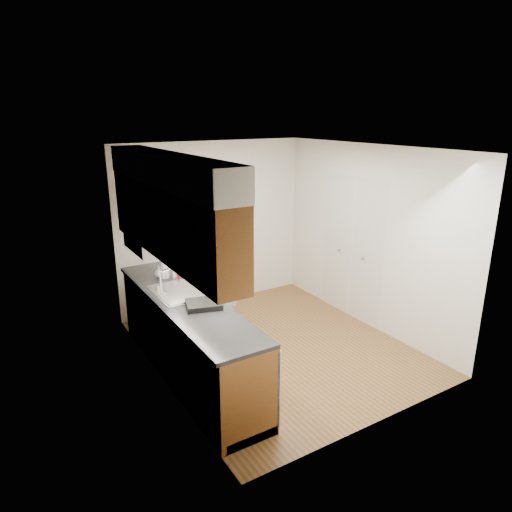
{
  "coord_description": "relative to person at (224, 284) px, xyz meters",
  "views": [
    {
      "loc": [
        -2.94,
        -4.35,
        2.88
      ],
      "look_at": [
        -0.15,
        0.25,
        1.19
      ],
      "focal_mm": 32.0,
      "sensor_mm": 36.0,
      "label": 1
    }
  ],
  "objects": [
    {
      "name": "floor",
      "position": [
        0.57,
        -0.3,
        -0.89
      ],
      "size": [
        3.5,
        3.5,
        0.0
      ],
      "primitive_type": "plane",
      "color": "brown",
      "rests_on": "ground"
    },
    {
      "name": "closet_door",
      "position": [
        2.06,
        0.0,
        0.14
      ],
      "size": [
        0.02,
        1.22,
        2.05
      ],
      "primitive_type": "cube",
      "color": "white",
      "rests_on": "wall_right"
    },
    {
      "name": "ceiling",
      "position": [
        0.57,
        -0.3,
        1.61
      ],
      "size": [
        3.5,
        3.5,
        0.0
      ],
      "primitive_type": "plane",
      "rotation": [
        3.14,
        0.0,
        0.0
      ],
      "color": "white",
      "rests_on": "wall_left"
    },
    {
      "name": "floor_mat",
      "position": [
        0.0,
        -0.0,
        -0.88
      ],
      "size": [
        0.6,
        0.84,
        0.01
      ],
      "primitive_type": "cube",
      "rotation": [
        0.0,
        0.0,
        -0.21
      ],
      "color": "#5B5B5D",
      "rests_on": "floor"
    },
    {
      "name": "counter",
      "position": [
        -0.63,
        -0.3,
        -0.4
      ],
      "size": [
        0.64,
        2.8,
        1.3
      ],
      "color": "brown",
      "rests_on": "floor"
    },
    {
      "name": "upper_cabinets",
      "position": [
        -0.76,
        -0.25,
        1.06
      ],
      "size": [
        0.47,
        2.8,
        1.21
      ],
      "color": "brown",
      "rests_on": "wall_left"
    },
    {
      "name": "soap_bottle_a",
      "position": [
        -0.58,
        0.47,
        0.2
      ],
      "size": [
        0.14,
        0.14,
        0.3
      ],
      "primitive_type": "imported",
      "rotation": [
        0.0,
        0.0,
        0.28
      ],
      "color": "silver",
      "rests_on": "counter"
    },
    {
      "name": "wall_back",
      "position": [
        0.57,
        1.45,
        0.36
      ],
      "size": [
        3.0,
        0.02,
        2.5
      ],
      "primitive_type": "cube",
      "color": "silver",
      "rests_on": "floor"
    },
    {
      "name": "wall_right",
      "position": [
        2.07,
        -0.3,
        0.36
      ],
      "size": [
        0.02,
        3.5,
        2.5
      ],
      "primitive_type": "cube",
      "color": "silver",
      "rests_on": "floor"
    },
    {
      "name": "steel_can",
      "position": [
        -0.52,
        0.33,
        0.12
      ],
      "size": [
        0.1,
        0.1,
        0.13
      ],
      "primitive_type": "cylinder",
      "rotation": [
        0.0,
        0.0,
        -0.4
      ],
      "color": "#A5A5AA",
      "rests_on": "counter"
    },
    {
      "name": "soap_bottle_c",
      "position": [
        -0.64,
        0.49,
        0.13
      ],
      "size": [
        0.15,
        0.15,
        0.15
      ],
      "primitive_type": "imported",
      "rotation": [
        0.0,
        0.0,
        0.31
      ],
      "color": "silver",
      "rests_on": "counter"
    },
    {
      "name": "person",
      "position": [
        0.0,
        0.0,
        0.0
      ],
      "size": [
        0.53,
        0.69,
        1.75
      ],
      "primitive_type": "imported",
      "rotation": [
        0.0,
        0.0,
        1.36
      ],
      "color": "#A0B9C3",
      "rests_on": "floor_mat"
    },
    {
      "name": "wall_left",
      "position": [
        -0.93,
        -0.3,
        0.36
      ],
      "size": [
        0.02,
        3.5,
        2.5
      ],
      "primitive_type": "cube",
      "color": "silver",
      "rests_on": "floor"
    },
    {
      "name": "soda_can",
      "position": [
        -0.46,
        0.38,
        0.12
      ],
      "size": [
        0.08,
        0.08,
        0.13
      ],
      "primitive_type": "cylinder",
      "rotation": [
        0.0,
        0.0,
        -0.1
      ],
      "color": "red",
      "rests_on": "counter"
    },
    {
      "name": "soap_bottle_b",
      "position": [
        -0.59,
        0.44,
        0.15
      ],
      "size": [
        0.09,
        0.09,
        0.2
      ],
      "primitive_type": "imported",
      "rotation": [
        0.0,
        0.0,
        -0.02
      ],
      "color": "silver",
      "rests_on": "counter"
    },
    {
      "name": "dish_rack",
      "position": [
        -0.56,
        -0.61,
        0.08
      ],
      "size": [
        0.43,
        0.39,
        0.06
      ],
      "primitive_type": "cube",
      "rotation": [
        0.0,
        0.0,
        -0.29
      ],
      "color": "black",
      "rests_on": "counter"
    }
  ]
}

